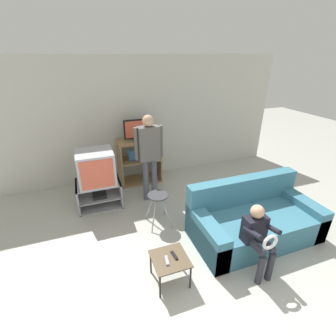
{
  "coord_description": "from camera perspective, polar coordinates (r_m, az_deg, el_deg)",
  "views": [
    {
      "loc": [
        -1.28,
        -1.33,
        2.6
      ],
      "look_at": [
        -0.05,
        2.07,
        0.9
      ],
      "focal_mm": 26.0,
      "sensor_mm": 36.0,
      "label": 1
    }
  ],
  "objects": [
    {
      "name": "ground_plane",
      "position": [
        3.18,
        15.95,
        -30.87
      ],
      "size": [
        18.0,
        18.0,
        0.0
      ],
      "primitive_type": "plane",
      "color": "#ADADA3"
    },
    {
      "name": "wall_back",
      "position": [
        5.43,
        -5.8,
        11.24
      ],
      "size": [
        6.4,
        0.06,
        2.6
      ],
      "color": "beige",
      "rests_on": "ground_plane"
    },
    {
      "name": "tv_stand",
      "position": [
        4.74,
        -15.81,
        -5.78
      ],
      "size": [
        0.78,
        0.6,
        0.48
      ],
      "color": "#939399",
      "rests_on": "ground_plane"
    },
    {
      "name": "television_main",
      "position": [
        4.48,
        -16.55,
        0.11
      ],
      "size": [
        0.63,
        0.6,
        0.6
      ],
      "color": "#B2B2B7",
      "rests_on": "tv_stand"
    },
    {
      "name": "media_shelf",
      "position": [
        5.34,
        -6.69,
        1.75
      ],
      "size": [
        0.88,
        0.52,
        0.96
      ],
      "color": "#9E7A51",
      "rests_on": "ground_plane"
    },
    {
      "name": "television_flat",
      "position": [
        5.11,
        -6.96,
        8.76
      ],
      "size": [
        0.6,
        0.2,
        0.44
      ],
      "color": "black",
      "rests_on": "media_shelf"
    },
    {
      "name": "folding_stool",
      "position": [
        3.96,
        -2.35,
        -7.56
      ],
      "size": [
        0.38,
        0.42,
        0.56
      ],
      "color": "#99999E",
      "rests_on": "ground_plane"
    },
    {
      "name": "snack_table",
      "position": [
        3.16,
        0.45,
        -20.94
      ],
      "size": [
        0.43,
        0.43,
        0.36
      ],
      "color": "brown",
      "rests_on": "ground_plane"
    },
    {
      "name": "remote_control_black",
      "position": [
        3.15,
        1.48,
        -19.79
      ],
      "size": [
        0.05,
        0.15,
        0.02
      ],
      "primitive_type": "cube",
      "rotation": [
        0.0,
        0.0,
        0.11
      ],
      "color": "black",
      "rests_on": "snack_table"
    },
    {
      "name": "remote_control_white",
      "position": [
        3.09,
        -0.28,
        -20.83
      ],
      "size": [
        0.06,
        0.15,
        0.02
      ],
      "primitive_type": "cube",
      "rotation": [
        0.0,
        0.0,
        -0.17
      ],
      "color": "gray",
      "rests_on": "snack_table"
    },
    {
      "name": "couch",
      "position": [
        4.04,
        19.29,
        -11.4
      ],
      "size": [
        1.9,
        0.97,
        0.85
      ],
      "color": "teal",
      "rests_on": "ground_plane"
    },
    {
      "name": "person_standing_adult",
      "position": [
        4.43,
        -4.47,
        4.1
      ],
      "size": [
        0.53,
        0.2,
        1.66
      ],
      "color": "#4C4C56",
      "rests_on": "ground_plane"
    },
    {
      "name": "person_seated_child",
      "position": [
        3.33,
        20.38,
        -14.48
      ],
      "size": [
        0.33,
        0.43,
        0.94
      ],
      "color": "#2D2D38",
      "rests_on": "ground_plane"
    }
  ]
}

